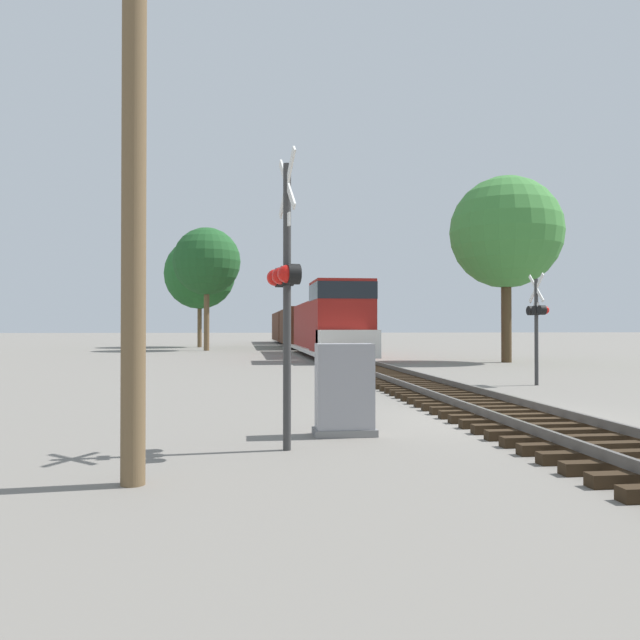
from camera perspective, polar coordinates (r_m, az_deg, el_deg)
name	(u,v)px	position (r m, az deg, el deg)	size (l,w,h in m)	color
ground_plane	(508,420)	(13.03, 16.80, -8.73)	(400.00, 400.00, 0.00)	slate
rail_track_bed	(508,413)	(13.01, 16.80, -8.14)	(2.60, 160.00, 0.31)	black
freight_train	(303,327)	(54.27, -1.61, -0.64)	(3.07, 50.32, 4.29)	maroon
crossing_signal_near	(285,282)	(9.34, -3.21, 3.50)	(0.47, 1.02, 4.45)	#333333
crossing_signal_far	(537,316)	(20.88, 19.25, 0.38)	(0.35, 1.01, 3.53)	#333333
relay_cabinet	(344,390)	(10.64, 2.25, -6.43)	(1.06, 0.57, 1.55)	slate
utility_pole	(134,148)	(7.86, -16.64, 14.80)	(1.80, 0.28, 7.59)	brown
tree_far_right	(506,233)	(34.31, 16.65, 7.65)	(5.84, 5.84, 9.73)	#473521
tree_mid_background	(207,262)	(50.04, -10.32, 5.28)	(5.30, 5.30, 9.69)	brown
tree_deep_background	(200,274)	(58.71, -10.94, 4.18)	(6.52, 6.52, 10.05)	brown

